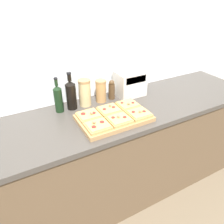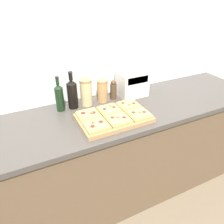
% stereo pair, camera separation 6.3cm
% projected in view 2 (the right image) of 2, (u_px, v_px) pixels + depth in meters
% --- Properties ---
extents(ground_plane, '(12.00, 12.00, 0.00)m').
position_uv_depth(ground_plane, '(131.00, 217.00, 1.95)').
color(ground_plane, brown).
extents(wall_back, '(6.00, 0.06, 2.50)m').
position_uv_depth(wall_back, '(97.00, 59.00, 1.83)').
color(wall_back, silver).
rests_on(wall_back, ground_plane).
extents(kitchen_counter, '(2.63, 0.67, 0.93)m').
position_uv_depth(kitchen_counter, '(115.00, 155.00, 1.96)').
color(kitchen_counter, brown).
rests_on(kitchen_counter, ground_plane).
extents(cutting_board, '(0.52, 0.32, 0.03)m').
position_uv_depth(cutting_board, '(114.00, 118.00, 1.60)').
color(cutting_board, '#A37A4C').
rests_on(cutting_board, kitchen_counter).
extents(pizza_slice_back_left, '(0.16, 0.14, 0.05)m').
position_uv_depth(pizza_slice_back_left, '(89.00, 115.00, 1.58)').
color(pizza_slice_back_left, tan).
rests_on(pizza_slice_back_left, cutting_board).
extents(pizza_slice_back_center, '(0.16, 0.14, 0.05)m').
position_uv_depth(pizza_slice_back_center, '(109.00, 110.00, 1.64)').
color(pizza_slice_back_center, tan).
rests_on(pizza_slice_back_center, cutting_board).
extents(pizza_slice_back_right, '(0.16, 0.14, 0.05)m').
position_uv_depth(pizza_slice_back_right, '(129.00, 105.00, 1.70)').
color(pizza_slice_back_right, tan).
rests_on(pizza_slice_back_right, cutting_board).
extents(pizza_slice_front_left, '(0.16, 0.14, 0.05)m').
position_uv_depth(pizza_slice_front_left, '(97.00, 126.00, 1.46)').
color(pizza_slice_front_left, tan).
rests_on(pizza_slice_front_left, cutting_board).
extents(pizza_slice_front_center, '(0.16, 0.14, 0.05)m').
position_uv_depth(pizza_slice_front_center, '(119.00, 120.00, 1.52)').
color(pizza_slice_front_center, tan).
rests_on(pizza_slice_front_center, cutting_board).
extents(pizza_slice_front_right, '(0.16, 0.14, 0.05)m').
position_uv_depth(pizza_slice_front_right, '(139.00, 114.00, 1.58)').
color(pizza_slice_front_right, tan).
rests_on(pizza_slice_front_right, cutting_board).
extents(olive_oil_bottle, '(0.06, 0.06, 0.28)m').
position_uv_depth(olive_oil_bottle, '(59.00, 97.00, 1.67)').
color(olive_oil_bottle, black).
rests_on(olive_oil_bottle, kitchen_counter).
extents(wine_bottle, '(0.08, 0.08, 0.30)m').
position_uv_depth(wine_bottle, '(72.00, 93.00, 1.71)').
color(wine_bottle, black).
rests_on(wine_bottle, kitchen_counter).
extents(grain_jar_tall, '(0.10, 0.10, 0.22)m').
position_uv_depth(grain_jar_tall, '(86.00, 92.00, 1.75)').
color(grain_jar_tall, tan).
rests_on(grain_jar_tall, kitchen_counter).
extents(grain_jar_short, '(0.09, 0.09, 0.19)m').
position_uv_depth(grain_jar_short, '(102.00, 91.00, 1.82)').
color(grain_jar_short, '#AD7F4C').
rests_on(grain_jar_short, kitchen_counter).
extents(pepper_mill, '(0.05, 0.05, 0.17)m').
position_uv_depth(pepper_mill, '(113.00, 90.00, 1.86)').
color(pepper_mill, '#47331E').
rests_on(pepper_mill, kitchen_counter).
extents(toaster_oven, '(0.27, 0.20, 0.21)m').
position_uv_depth(toaster_oven, '(132.00, 83.00, 1.92)').
color(toaster_oven, beige).
rests_on(toaster_oven, kitchen_counter).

